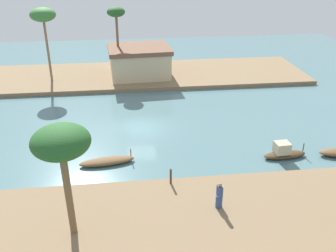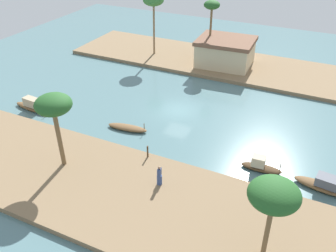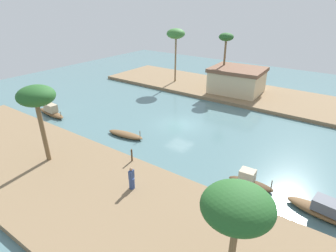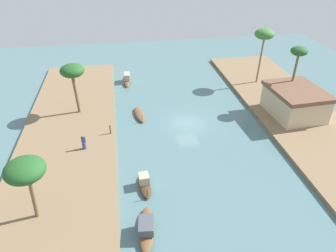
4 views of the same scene
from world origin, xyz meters
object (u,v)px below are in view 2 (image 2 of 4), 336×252
sampan_with_red_awning (325,185)px  sampan_foreground (32,106)px  palm_tree_right_short (153,1)px  person_on_near_bank (159,177)px  palm_tree_right_tall (212,8)px  riverside_building (225,52)px  sampan_midstream (260,165)px  mooring_post (148,152)px  palm_tree_left_near (54,106)px  sampan_upstream_small (127,128)px  palm_tree_left_far (274,196)px

sampan_with_red_awning → sampan_foreground: bearing=-173.2°
palm_tree_right_short → person_on_near_bank: bearing=-61.5°
palm_tree_right_tall → riverside_building: palm_tree_right_tall is taller
sampan_midstream → palm_tree_right_short: size_ratio=0.42×
mooring_post → palm_tree_left_near: 8.34m
sampan_upstream_small → sampan_foreground: bearing=177.9°
sampan_midstream → palm_tree_right_tall: size_ratio=0.43×
riverside_building → sampan_with_red_awning: bearing=-57.1°
sampan_upstream_small → riverside_building: size_ratio=0.55×
sampan_midstream → riverside_building: bearing=112.6°
sampan_upstream_small → mooring_post: 5.51m
sampan_upstream_small → palm_tree_left_near: palm_tree_left_near is taller
sampan_foreground → mooring_post: 15.18m
sampan_midstream → palm_tree_left_near: palm_tree_left_near is taller
sampan_foreground → person_on_near_bank: (17.41, -5.27, 0.62)m
palm_tree_left_far → sampan_foreground: bearing=162.4°
sampan_upstream_small → palm_tree_left_near: (-1.50, -7.41, 5.52)m
person_on_near_bank → mooring_post: 3.64m
person_on_near_bank → palm_tree_right_short: 28.57m
sampan_with_red_awning → person_on_near_bank: person_on_near_bank is taller
sampan_midstream → sampan_foreground: (-23.68, -0.34, 0.06)m
sampan_midstream → sampan_upstream_small: 12.89m
palm_tree_left_far → palm_tree_right_tall: palm_tree_right_tall is taller
person_on_near_bank → sampan_with_red_awning: bearing=105.0°
sampan_midstream → mooring_post: bearing=-165.4°
sampan_midstream → sampan_upstream_small: bearing=173.3°
sampan_foreground → sampan_upstream_small: 10.85m
sampan_foreground → person_on_near_bank: size_ratio=2.89×
palm_tree_right_tall → palm_tree_right_short: bearing=-172.9°
sampan_upstream_small → riverside_building: 19.02m
person_on_near_bank → mooring_post: size_ratio=1.54×
palm_tree_right_tall → palm_tree_left_far: bearing=-63.3°
sampan_with_red_awning → palm_tree_left_far: palm_tree_left_far is taller
sampan_midstream → palm_tree_left_near: 16.76m
sampan_upstream_small → palm_tree_left_near: 9.36m
sampan_with_red_awning → mooring_post: 13.95m
sampan_foreground → riverside_building: (14.08, 19.60, 1.64)m
sampan_midstream → palm_tree_right_tall: palm_tree_right_tall is taller
mooring_post → palm_tree_left_far: 13.09m
sampan_upstream_small → mooring_post: (4.14, -3.55, 0.75)m
palm_tree_left_far → palm_tree_right_tall: bearing=116.7°
sampan_with_red_awning → palm_tree_left_near: size_ratio=0.72×
sampan_foreground → person_on_near_bank: bearing=-12.7°
palm_tree_right_tall → palm_tree_right_short: 7.69m
palm_tree_left_far → riverside_building: size_ratio=0.75×
sampan_upstream_small → palm_tree_left_far: 18.44m
sampan_with_red_awning → person_on_near_bank: 12.42m
sampan_foreground → palm_tree_right_tall: size_ratio=0.62×
person_on_near_bank → palm_tree_left_far: size_ratio=0.30×
sampan_with_red_awning → riverside_building: riverside_building is taller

